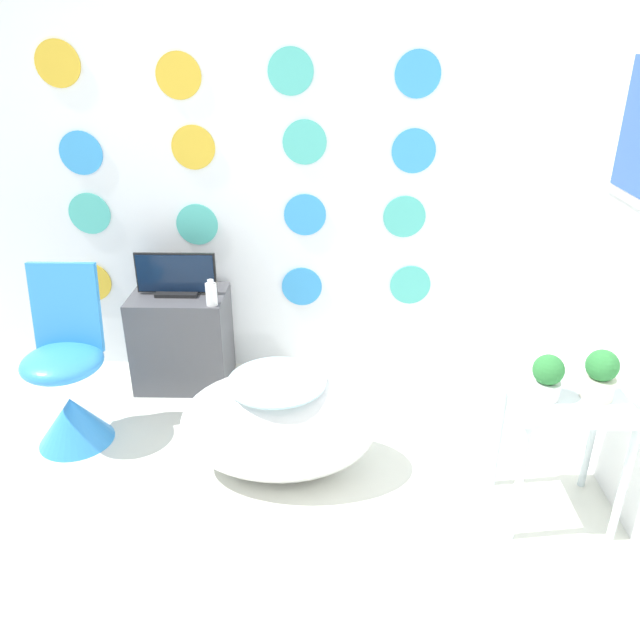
# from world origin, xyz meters

# --- Properties ---
(ground_plane) EXTENTS (12.00, 12.00, 0.00)m
(ground_plane) POSITION_xyz_m (0.00, 0.00, 0.00)
(ground_plane) COLOR silver
(wall_back_dotted) EXTENTS (4.45, 0.05, 2.60)m
(wall_back_dotted) POSITION_xyz_m (0.00, 1.85, 1.30)
(wall_back_dotted) COLOR white
(wall_back_dotted) RESTS_ON ground_plane
(bathtub) EXTENTS (0.90, 0.54, 0.50)m
(bathtub) POSITION_xyz_m (0.24, 0.81, 0.25)
(bathtub) COLOR white
(bathtub) RESTS_ON ground_plane
(chair) EXTENTS (0.39, 0.39, 0.90)m
(chair) POSITION_xyz_m (-0.81, 1.03, 0.29)
(chair) COLOR #338CE0
(chair) RESTS_ON ground_plane
(tv_cabinet) EXTENTS (0.53, 0.38, 0.56)m
(tv_cabinet) POSITION_xyz_m (-0.38, 1.61, 0.28)
(tv_cabinet) COLOR #4C4C51
(tv_cabinet) RESTS_ON ground_plane
(tv) EXTENTS (0.44, 0.12, 0.24)m
(tv) POSITION_xyz_m (-0.38, 1.62, 0.66)
(tv) COLOR black
(tv) RESTS_ON tv_cabinet
(vase) EXTENTS (0.06, 0.06, 0.14)m
(vase) POSITION_xyz_m (-0.16, 1.47, 0.63)
(vase) COLOR white
(vase) RESTS_ON tv_cabinet
(side_table) EXTENTS (0.46, 0.38, 0.58)m
(side_table) POSITION_xyz_m (1.43, 0.57, 0.46)
(side_table) COLOR silver
(side_table) RESTS_ON ground_plane
(potted_plant_left) EXTENTS (0.12, 0.12, 0.19)m
(potted_plant_left) POSITION_xyz_m (1.33, 0.56, 0.67)
(potted_plant_left) COLOR white
(potted_plant_left) RESTS_ON side_table
(potted_plant_right) EXTENTS (0.13, 0.13, 0.21)m
(potted_plant_right) POSITION_xyz_m (1.54, 0.57, 0.68)
(potted_plant_right) COLOR beige
(potted_plant_right) RESTS_ON side_table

